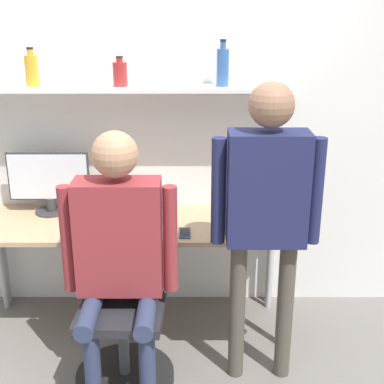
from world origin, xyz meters
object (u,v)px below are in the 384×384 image
(cell_phone, at_px, (184,233))
(bottle_amber, at_px, (31,70))
(monitor, at_px, (48,181))
(person_standing, at_px, (266,199))
(person_seated, at_px, (118,243))
(laptop, at_px, (135,218))
(bottle_red, at_px, (120,74))
(office_chair, at_px, (124,333))
(bottle_blue, at_px, (222,67))

(cell_phone, height_order, bottle_amber, bottle_amber)
(monitor, distance_m, bottle_amber, 0.71)
(monitor, bearing_deg, person_standing, -28.18)
(person_seated, xyz_separation_m, bottle_amber, (-0.59, 0.79, 0.79))
(laptop, distance_m, bottle_red, 0.89)
(cell_phone, distance_m, person_seated, 0.56)
(office_chair, height_order, bottle_blue, bottle_blue)
(monitor, height_order, office_chair, monitor)
(monitor, xyz_separation_m, person_seated, (0.55, -0.78, -0.08))
(laptop, bearing_deg, cell_phone, -16.19)
(monitor, distance_m, office_chair, 1.14)
(bottle_blue, bearing_deg, laptop, -153.14)
(person_standing, distance_m, bottle_red, 1.23)
(cell_phone, bearing_deg, bottle_amber, 158.92)
(bottle_blue, bearing_deg, person_standing, -74.25)
(bottle_red, bearing_deg, person_seated, -85.95)
(monitor, distance_m, person_standing, 1.51)
(laptop, bearing_deg, bottle_amber, 156.66)
(bottle_blue, bearing_deg, monitor, -179.69)
(cell_phone, xyz_separation_m, bottle_blue, (0.23, 0.36, 0.94))
(laptop, relative_size, person_seated, 0.24)
(monitor, relative_size, bottle_red, 2.95)
(cell_phone, relative_size, bottle_red, 0.83)
(bottle_blue, bearing_deg, office_chair, -127.36)
(laptop, xyz_separation_m, bottle_amber, (-0.63, 0.27, 0.86))
(bottle_amber, bearing_deg, cell_phone, -21.08)
(person_standing, xyz_separation_m, bottle_blue, (-0.20, 0.72, 0.59))
(laptop, bearing_deg, bottle_blue, 26.86)
(laptop, relative_size, person_standing, 0.21)
(monitor, xyz_separation_m, office_chair, (0.55, -0.74, -0.66))
(bottle_amber, bearing_deg, monitor, -8.42)
(person_seated, xyz_separation_m, bottle_red, (-0.06, 0.79, 0.77))
(laptop, xyz_separation_m, person_seated, (-0.04, -0.52, 0.07))
(person_seated, distance_m, bottle_amber, 1.26)
(bottle_red, bearing_deg, laptop, -71.44)
(office_chair, xyz_separation_m, bottle_red, (-0.06, 0.74, 1.35))
(cell_phone, bearing_deg, monitor, 158.39)
(person_standing, bearing_deg, bottle_red, 139.17)
(office_chair, bearing_deg, laptop, 85.98)
(monitor, distance_m, person_seated, 0.96)
(cell_phone, bearing_deg, bottle_red, 137.76)
(laptop, height_order, person_standing, person_standing)
(laptop, height_order, bottle_blue, bottle_blue)
(office_chair, xyz_separation_m, bottle_blue, (0.57, 0.74, 1.39))
(laptop, distance_m, bottle_blue, 1.07)
(bottle_amber, bearing_deg, bottle_red, 0.00)
(bottle_red, bearing_deg, bottle_amber, 180.00)
(person_seated, relative_size, bottle_amber, 6.27)
(monitor, relative_size, person_seated, 0.36)
(monitor, bearing_deg, cell_phone, -21.61)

